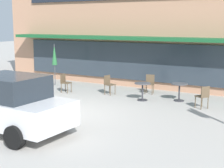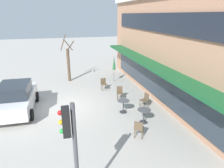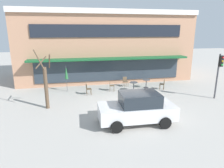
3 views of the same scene
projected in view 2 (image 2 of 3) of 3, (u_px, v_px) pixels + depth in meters
The scene contains 12 objects.
ground_plane at pixel (63, 107), 12.38m from camera, with size 80.00×80.00×0.00m, color #ADA8A0.
building_facade at pixel (208, 45), 13.65m from camera, with size 17.25×9.10×6.94m.
cafe_table_near_wall at pixel (144, 114), 10.50m from camera, with size 0.70×0.70×0.76m.
cafe_table_streetside at pixel (123, 104), 11.61m from camera, with size 0.70×0.70×0.76m.
patio_umbrella_green_folded at pixel (114, 63), 16.60m from camera, with size 0.28×0.28×2.20m.
cafe_chair_0 at pixel (145, 99), 12.28m from camera, with size 0.48×0.48×0.89m.
cafe_chair_1 at pixel (139, 128), 9.16m from camera, with size 0.55×0.55×0.89m.
cafe_chair_2 at pixel (104, 83), 15.14m from camera, with size 0.43×0.43×0.89m.
cafe_chair_3 at pixel (120, 92), 13.43m from camera, with size 0.47×0.47×0.89m.
parked_sedan at pixel (16, 98), 11.58m from camera, with size 4.25×2.10×1.76m.
street_tree at pixel (68, 63), 16.84m from camera, with size 1.03×1.18×3.92m.
traffic_light_pole at pixel (71, 142), 5.23m from camera, with size 0.26×0.44×3.40m.
Camera 2 is at (11.61, 0.06, 5.45)m, focal length 32.00 mm.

